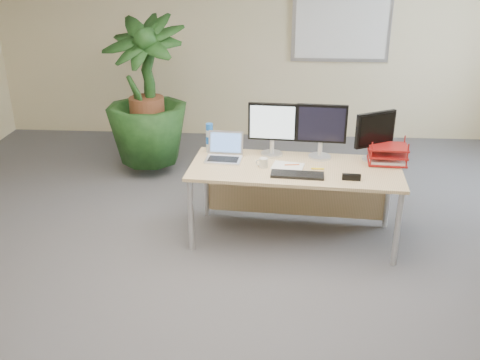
# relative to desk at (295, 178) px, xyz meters

# --- Properties ---
(floor) EXTENTS (8.00, 8.00, 0.00)m
(floor) POSITION_rel_desk_xyz_m (-0.56, -1.13, -0.56)
(floor) COLOR #434348
(floor) RESTS_ON ground
(back_wall) EXTENTS (7.00, 0.04, 2.70)m
(back_wall) POSITION_rel_desk_xyz_m (-0.56, 2.87, 0.79)
(back_wall) COLOR beige
(back_wall) RESTS_ON floor
(whiteboard) EXTENTS (1.30, 0.04, 0.95)m
(whiteboard) POSITION_rel_desk_xyz_m (0.64, 2.84, 0.99)
(whiteboard) COLOR #B5B5BA
(whiteboard) RESTS_ON back_wall
(desk) EXTENTS (1.91, 0.92, 0.71)m
(desk) POSITION_rel_desk_xyz_m (0.00, 0.00, 0.00)
(desk) COLOR tan
(desk) RESTS_ON floor
(floor_plant) EXTENTS (1.02, 1.02, 1.50)m
(floor_plant) POSITION_rel_desk_xyz_m (-1.67, 1.39, 0.19)
(floor_plant) COLOR #133312
(floor_plant) RESTS_ON floor
(monitor_left) EXTENTS (0.45, 0.20, 0.50)m
(monitor_left) POSITION_rel_desk_xyz_m (-0.22, 0.19, 0.43)
(monitor_left) COLOR silver
(monitor_left) RESTS_ON desk
(monitor_right) EXTENTS (0.45, 0.21, 0.50)m
(monitor_right) POSITION_rel_desk_xyz_m (0.22, 0.14, 0.44)
(monitor_right) COLOR silver
(monitor_right) RESTS_ON desk
(monitor_dark) EXTENTS (0.37, 0.23, 0.45)m
(monitor_dark) POSITION_rel_desk_xyz_m (0.70, 0.12, 0.41)
(monitor_dark) COLOR silver
(monitor_dark) RESTS_ON desk
(laptop) EXTENTS (0.34, 0.31, 0.23)m
(laptop) POSITION_rel_desk_xyz_m (-0.65, 0.07, 0.21)
(laptop) COLOR silver
(laptop) RESTS_ON desk
(keyboard) EXTENTS (0.46, 0.18, 0.02)m
(keyboard) POSITION_rel_desk_xyz_m (0.00, -0.30, 0.16)
(keyboard) COLOR black
(keyboard) RESTS_ON desk
(coffee_mug) EXTENTS (0.11, 0.07, 0.08)m
(coffee_mug) POSITION_rel_desk_xyz_m (-0.29, -0.12, 0.19)
(coffee_mug) COLOR silver
(coffee_mug) RESTS_ON desk
(spiral_notebook) EXTENTS (0.31, 0.25, 0.01)m
(spiral_notebook) POSITION_rel_desk_xyz_m (-0.07, -0.10, 0.16)
(spiral_notebook) COLOR white
(spiral_notebook) RESTS_ON desk
(orange_pen) EXTENTS (0.13, 0.03, 0.01)m
(orange_pen) POSITION_rel_desk_xyz_m (-0.04, -0.09, 0.17)
(orange_pen) COLOR orange
(orange_pen) RESTS_ON spiral_notebook
(yellow_highlighter) EXTENTS (0.11, 0.02, 0.02)m
(yellow_highlighter) POSITION_rel_desk_xyz_m (0.19, -0.14, 0.16)
(yellow_highlighter) COLOR yellow
(yellow_highlighter) RESTS_ON desk
(water_bottle) EXTENTS (0.07, 0.07, 0.28)m
(water_bottle) POSITION_rel_desk_xyz_m (-0.81, 0.23, 0.28)
(water_bottle) COLOR silver
(water_bottle) RESTS_ON desk
(letter_tray) EXTENTS (0.36, 0.28, 0.16)m
(letter_tray) POSITION_rel_desk_xyz_m (0.81, 0.05, 0.22)
(letter_tray) COLOR maroon
(letter_tray) RESTS_ON desk
(stapler) EXTENTS (0.16, 0.05, 0.05)m
(stapler) POSITION_rel_desk_xyz_m (0.45, -0.36, 0.18)
(stapler) COLOR black
(stapler) RESTS_ON desk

